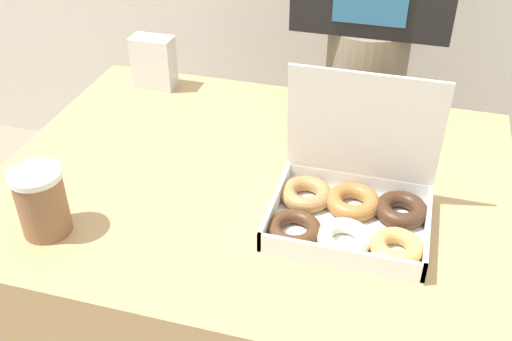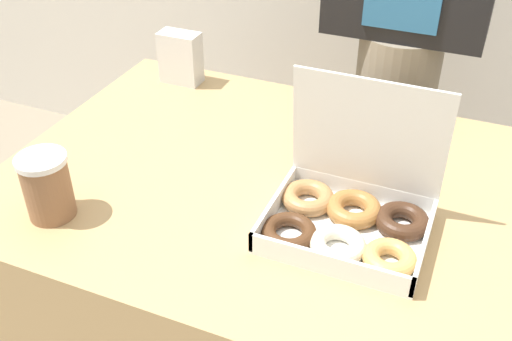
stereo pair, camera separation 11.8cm
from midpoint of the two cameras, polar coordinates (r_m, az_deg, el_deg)
The scene contains 5 objects.
table at distance 1.59m, azimuth -2.39°, elevation -11.81°, with size 1.14×0.89×0.76m.
donut_box at distance 1.19m, azimuth 6.20°, elevation -3.55°, with size 0.35×0.27×0.29m.
coffee_cup at distance 1.24m, azimuth -22.35°, elevation -2.87°, with size 0.10×0.10×0.14m.
napkin_holder at distance 1.72m, azimuth -11.69°, elevation 10.01°, with size 0.11×0.06×0.15m.
person_customer at distance 1.85m, azimuth 9.17°, elevation 14.26°, with size 0.46×0.25×1.67m.
Camera 1 is at (0.30, -1.05, 1.54)m, focal length 42.00 mm.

